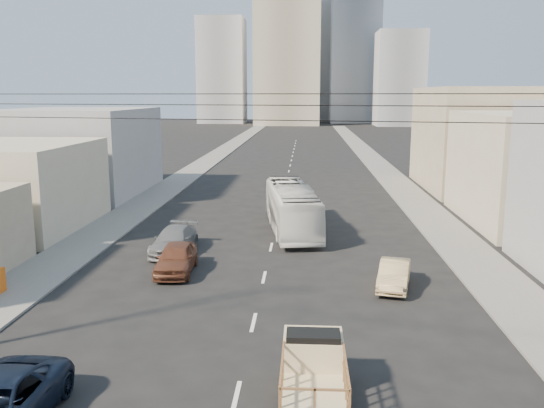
# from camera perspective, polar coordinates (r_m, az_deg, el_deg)

# --- Properties ---
(sidewalk_left) EXTENTS (3.50, 180.00, 0.12)m
(sidewalk_left) POSITION_cam_1_polar(r_m,az_deg,el_deg) (86.03, -5.91, 4.56)
(sidewalk_left) COLOR slate
(sidewalk_left) RESTS_ON ground
(sidewalk_right) EXTENTS (3.50, 180.00, 0.12)m
(sidewalk_right) POSITION_cam_1_polar(r_m,az_deg,el_deg) (85.46, 9.89, 4.41)
(sidewalk_right) COLOR slate
(sidewalk_right) RESTS_ON ground
(lane_dashes) EXTENTS (0.15, 104.00, 0.01)m
(lane_dashes) POSITION_cam_1_polar(r_m,az_deg,el_deg) (68.07, 1.60, 2.93)
(lane_dashes) COLOR silver
(lane_dashes) RESTS_ON ground
(flatbed_pickup) EXTENTS (1.95, 4.41, 1.90)m
(flatbed_pickup) POSITION_cam_1_polar(r_m,az_deg,el_deg) (18.19, 4.12, -15.99)
(flatbed_pickup) COLOR #D1BB8C
(flatbed_pickup) RESTS_ON ground
(city_bus) EXTENTS (4.32, 11.83, 3.22)m
(city_bus) POSITION_cam_1_polar(r_m,az_deg,el_deg) (39.58, 1.98, -0.41)
(city_bus) COLOR silver
(city_bus) RESTS_ON ground
(sedan_brown) EXTENTS (2.09, 4.71, 1.57)m
(sedan_brown) POSITION_cam_1_polar(r_m,az_deg,el_deg) (30.92, -9.47, -5.32)
(sedan_brown) COLOR brown
(sedan_brown) RESTS_ON ground
(sedan_tan) EXTENTS (2.22, 4.21, 1.32)m
(sedan_tan) POSITION_cam_1_polar(r_m,az_deg,el_deg) (28.85, 12.00, -6.85)
(sedan_tan) COLOR tan
(sedan_tan) RESTS_ON ground
(sedan_grey) EXTENTS (2.32, 5.19, 1.48)m
(sedan_grey) POSITION_cam_1_polar(r_m,az_deg,el_deg) (34.83, -9.68, -3.58)
(sedan_grey) COLOR slate
(sedan_grey) RESTS_ON ground
(overhead_wires) EXTENTS (23.01, 5.02, 0.72)m
(overhead_wires) POSITION_cam_1_polar(r_m,az_deg,el_deg) (16.05, -4.17, 9.64)
(overhead_wires) COLOR black
(overhead_wires) RESTS_ON ground
(bldg_right_far) EXTENTS (12.00, 16.00, 10.00)m
(bldg_right_far) POSITION_cam_1_polar(r_m,az_deg,el_deg) (61.24, 20.50, 6.09)
(bldg_right_far) COLOR tan
(bldg_right_far) RESTS_ON ground
(bldg_left_mid) EXTENTS (11.00, 12.00, 6.00)m
(bldg_left_mid) POSITION_cam_1_polar(r_m,az_deg,el_deg) (44.27, -25.12, 1.59)
(bldg_left_mid) COLOR #B5AB91
(bldg_left_mid) RESTS_ON ground
(bldg_left_far) EXTENTS (12.00, 16.00, 8.00)m
(bldg_left_far) POSITION_cam_1_polar(r_m,az_deg,el_deg) (57.85, -18.62, 4.97)
(bldg_left_far) COLOR gray
(bldg_left_far) RESTS_ON ground
(high_rise_tower) EXTENTS (20.00, 20.00, 60.00)m
(high_rise_tower) POSITION_cam_1_polar(r_m,az_deg,el_deg) (185.67, 1.56, 17.17)
(high_rise_tower) COLOR gray
(high_rise_tower) RESTS_ON ground
(midrise_ne) EXTENTS (16.00, 16.00, 40.00)m
(midrise_ne) POSITION_cam_1_polar(r_m,az_deg,el_deg) (200.33, 8.18, 13.73)
(midrise_ne) COLOR gray
(midrise_ne) RESTS_ON ground
(midrise_nw) EXTENTS (15.00, 15.00, 34.00)m
(midrise_nw) POSITION_cam_1_polar(r_m,az_deg,el_deg) (196.58, -4.95, 12.98)
(midrise_nw) COLOR gray
(midrise_nw) RESTS_ON ground
(midrise_back) EXTENTS (18.00, 18.00, 44.00)m
(midrise_back) POSITION_cam_1_polar(r_m,az_deg,el_deg) (214.82, 4.57, 14.13)
(midrise_back) COLOR gray
(midrise_back) RESTS_ON ground
(midrise_east) EXTENTS (14.00, 14.00, 28.00)m
(midrise_east) POSITION_cam_1_polar(r_m,az_deg,el_deg) (181.63, 12.51, 12.01)
(midrise_east) COLOR gray
(midrise_east) RESTS_ON ground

